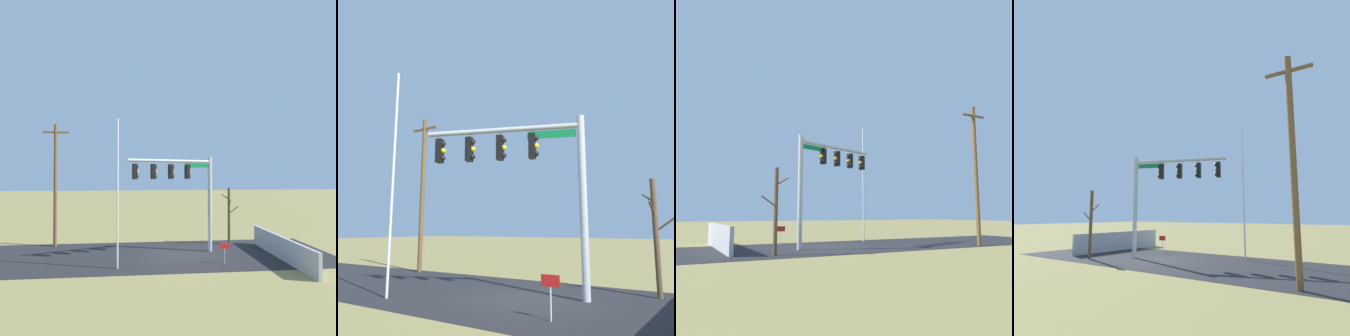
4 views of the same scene
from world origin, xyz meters
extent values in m
plane|color=olive|center=(0.00, 0.00, 0.00)|extent=(160.00, 160.00, 0.00)
cube|color=#232326|center=(-4.00, 0.00, 0.01)|extent=(28.00, 8.00, 0.01)
cube|color=#B7B5AD|center=(3.14, 0.64, 0.00)|extent=(6.00, 6.00, 0.01)
cube|color=#A8A8AD|center=(6.12, -1.81, 0.72)|extent=(0.20, 8.40, 1.43)
cylinder|color=#B2B5BA|center=(2.14, 0.64, 3.29)|extent=(0.28, 0.28, 6.57)
cylinder|color=#B2B5BA|center=(-0.70, -0.41, 6.22)|extent=(5.73, 2.28, 0.20)
cube|color=#0F7238|center=(1.12, 0.26, 5.94)|extent=(1.70, 0.65, 0.28)
cube|color=black|center=(0.44, 0.01, 5.52)|extent=(0.35, 0.42, 0.96)
sphere|color=black|center=(0.58, 0.06, 5.82)|extent=(0.22, 0.22, 0.22)
sphere|color=yellow|center=(0.58, 0.06, 5.52)|extent=(0.22, 0.22, 0.22)
sphere|color=black|center=(0.58, 0.06, 5.22)|extent=(0.22, 0.22, 0.22)
cube|color=black|center=(-0.73, -0.43, 5.52)|extent=(0.35, 0.42, 0.96)
sphere|color=black|center=(-0.59, -0.37, 5.82)|extent=(0.22, 0.22, 0.22)
sphere|color=yellow|center=(-0.59, -0.37, 5.52)|extent=(0.22, 0.22, 0.22)
sphere|color=black|center=(-0.59, -0.37, 5.22)|extent=(0.22, 0.22, 0.22)
cube|color=black|center=(-1.90, -0.86, 5.52)|extent=(0.35, 0.42, 0.96)
sphere|color=black|center=(-1.76, -0.81, 5.82)|extent=(0.22, 0.22, 0.22)
sphere|color=yellow|center=(-1.76, -0.81, 5.52)|extent=(0.22, 0.22, 0.22)
sphere|color=black|center=(-1.76, -0.81, 5.22)|extent=(0.22, 0.22, 0.22)
cube|color=black|center=(-3.07, -1.29, 5.52)|extent=(0.35, 0.42, 0.96)
sphere|color=black|center=(-2.93, -1.24, 5.82)|extent=(0.22, 0.22, 0.22)
sphere|color=yellow|center=(-2.93, -1.24, 5.52)|extent=(0.22, 0.22, 0.22)
sphere|color=black|center=(-2.93, -1.24, 5.22)|extent=(0.22, 0.22, 0.22)
cylinder|color=silver|center=(-4.04, -2.73, 4.26)|extent=(0.10, 0.10, 8.53)
cylinder|color=brown|center=(-8.95, 3.39, 4.54)|extent=(0.26, 0.26, 9.08)
cube|color=brown|center=(-8.95, 3.39, 8.48)|extent=(1.90, 0.12, 0.12)
cylinder|color=brown|center=(4.12, 2.60, 2.15)|extent=(0.20, 0.20, 4.30)
cylinder|color=brown|center=(4.48, 2.60, 2.62)|extent=(0.78, 0.07, 0.57)
cylinder|color=brown|center=(3.88, 2.80, 3.60)|extent=(0.54, 0.47, 0.39)
cylinder|color=brown|center=(4.09, 2.32, 3.17)|extent=(0.12, 0.61, 0.55)
cylinder|color=silver|center=(2.29, -2.39, 0.45)|extent=(0.04, 0.04, 0.90)
cube|color=red|center=(2.29, -2.39, 1.06)|extent=(0.56, 0.02, 0.32)
camera|label=1|loc=(-3.13, -20.71, 5.39)|focal=33.46mm
camera|label=2|loc=(6.80, -11.41, 2.46)|focal=37.94mm
camera|label=3|loc=(9.09, 19.50, 2.01)|focal=37.38mm
camera|label=4|loc=(-12.32, 15.40, 2.73)|focal=32.96mm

